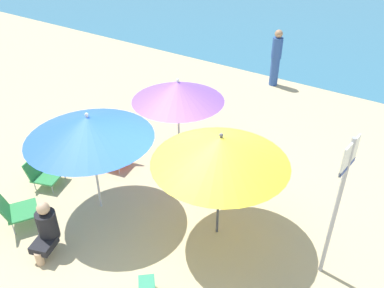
{
  "coord_description": "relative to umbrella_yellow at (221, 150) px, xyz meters",
  "views": [
    {
      "loc": [
        2.93,
        -4.04,
        4.71
      ],
      "look_at": [
        -0.64,
        1.16,
        0.7
      ],
      "focal_mm": 36.83,
      "sensor_mm": 36.0,
      "label": 1
    }
  ],
  "objects": [
    {
      "name": "beach_chair_c",
      "position": [
        -3.02,
        1.18,
        -1.29
      ],
      "size": [
        0.53,
        0.47,
        0.6
      ],
      "rotation": [
        0.0,
        0.0,
        -0.04
      ],
      "color": "white",
      "rests_on": "ground_plane"
    },
    {
      "name": "umbrella_blue",
      "position": [
        -2.03,
        -0.64,
        0.01
      ],
      "size": [
        2.05,
        2.05,
        1.88
      ],
      "color": "silver",
      "rests_on": "ground_plane"
    },
    {
      "name": "beach_chair_d",
      "position": [
        -2.82,
        -1.76,
        -1.27
      ],
      "size": [
        0.72,
        0.74,
        0.64
      ],
      "rotation": [
        0.0,
        0.0,
        1.04
      ],
      "color": "#33934C",
      "rests_on": "ground_plane"
    },
    {
      "name": "sea_water",
      "position": [
        -0.6,
        14.52,
        -1.61
      ],
      "size": [
        40.0,
        16.0,
        0.01
      ],
      "primitive_type": "cube",
      "color": "teal",
      "rests_on": "ground_plane"
    },
    {
      "name": "ground_plane",
      "position": [
        -0.6,
        -0.08,
        -1.61
      ],
      "size": [
        40.0,
        40.0,
        0.0
      ],
      "primitive_type": "plane",
      "color": "#D3BC8C"
    },
    {
      "name": "person_b",
      "position": [
        -1.74,
        6.01,
        -0.79
      ],
      "size": [
        0.29,
        0.29,
        1.61
      ],
      "rotation": [
        0.0,
        0.0,
        6.15
      ],
      "color": "#2D519E",
      "rests_on": "ground_plane"
    },
    {
      "name": "beach_chair_b",
      "position": [
        -3.39,
        -0.77,
        -1.33
      ],
      "size": [
        0.7,
        0.7,
        0.56
      ],
      "rotation": [
        0.0,
        0.0,
        0.34
      ],
      "color": "#33934C",
      "rests_on": "ground_plane"
    },
    {
      "name": "person_a",
      "position": [
        -1.94,
        -1.81,
        -1.17
      ],
      "size": [
        0.42,
        0.54,
        0.9
      ],
      "rotation": [
        0.0,
        0.0,
        5.05
      ],
      "color": "black",
      "rests_on": "ground_plane"
    },
    {
      "name": "beach_chair_a",
      "position": [
        -2.7,
        0.51,
        -1.31
      ],
      "size": [
        0.64,
        0.66,
        0.6
      ],
      "rotation": [
        0.0,
        0.0,
        -1.37
      ],
      "color": "red",
      "rests_on": "ground_plane"
    },
    {
      "name": "umbrella_purple",
      "position": [
        -1.68,
        1.27,
        -0.0
      ],
      "size": [
        1.76,
        1.76,
        1.87
      ],
      "color": "silver",
      "rests_on": "ground_plane"
    },
    {
      "name": "umbrella_yellow",
      "position": [
        0.0,
        0.0,
        0.0
      ],
      "size": [
        2.06,
        2.06,
        1.89
      ],
      "color": "#4C4C51",
      "rests_on": "ground_plane"
    },
    {
      "name": "warning_sign",
      "position": [
        1.68,
        0.19,
        -0.12
      ],
      "size": [
        0.07,
        0.47,
        2.3
      ],
      "rotation": [
        0.0,
        0.0,
        -0.09
      ],
      "color": "#ADADB2",
      "rests_on": "ground_plane"
    }
  ]
}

